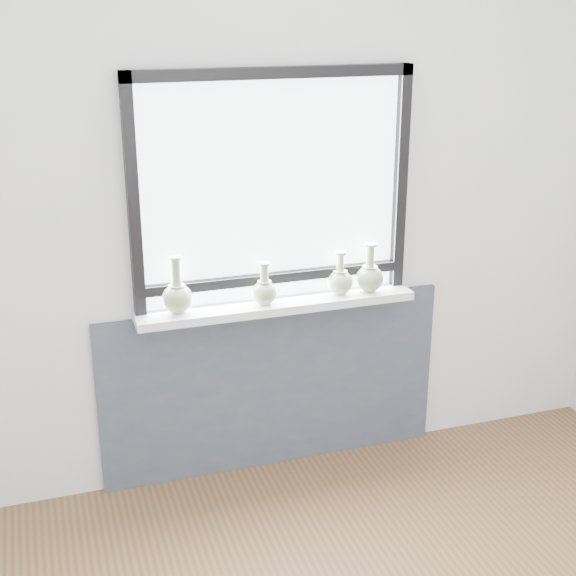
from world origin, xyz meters
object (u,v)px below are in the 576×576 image
object	(u,v)px
vase_b	(264,290)
vase_d	(370,276)
windowsill	(277,305)
vase_a	(177,296)
vase_c	(340,280)

from	to	relation	value
vase_b	vase_d	xyz separation A→B (m)	(0.53, 0.01, 0.01)
vase_b	vase_d	world-z (taller)	vase_d
windowsill	vase_a	size ratio (longest dim) A/B	5.06
vase_d	vase_c	bearing A→B (deg)	176.85
windowsill	vase_b	size ratio (longest dim) A/B	6.59
windowsill	vase_c	bearing A→B (deg)	0.77
vase_a	vase_b	bearing A→B (deg)	-3.29
windowsill	vase_d	xyz separation A→B (m)	(0.46, -0.00, 0.09)
vase_d	windowsill	bearing A→B (deg)	179.51
vase_c	vase_a	bearing A→B (deg)	179.73
windowsill	vase_b	xyz separation A→B (m)	(-0.07, -0.02, 0.09)
windowsill	vase_a	xyz separation A→B (m)	(-0.46, 0.01, 0.10)
vase_c	vase_d	distance (m)	0.15
vase_a	windowsill	bearing A→B (deg)	-0.97
windowsill	vase_b	bearing A→B (deg)	-167.08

